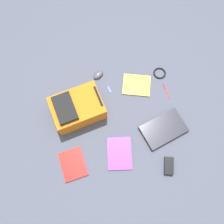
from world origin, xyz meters
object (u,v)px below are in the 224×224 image
(backpack, at_px, (77,108))
(pen_black, at_px, (166,91))
(book_manual, at_px, (137,85))
(power_brick, at_px, (169,166))
(book_blue, at_px, (119,153))
(book_comic, at_px, (73,164))
(computer_mouse, at_px, (98,75))
(laptop, at_px, (163,129))
(cable_coil, at_px, (160,73))
(usb_stick, at_px, (109,89))

(backpack, height_order, pen_black, backpack)
(backpack, height_order, book_manual, backpack)
(book_manual, relative_size, power_brick, 2.13)
(power_brick, bearing_deg, book_blue, 152.72)
(backpack, relative_size, book_blue, 1.52)
(book_manual, xyz_separation_m, pen_black, (0.24, -0.11, -0.00))
(book_comic, height_order, computer_mouse, computer_mouse)
(laptop, height_order, book_manual, laptop)
(book_comic, distance_m, cable_coil, 1.08)
(book_blue, relative_size, book_comic, 1.15)
(laptop, relative_size, computer_mouse, 3.93)
(backpack, distance_m, usb_stick, 0.34)
(backpack, relative_size, power_brick, 3.29)
(backpack, bearing_deg, power_brick, -44.60)
(computer_mouse, bearing_deg, book_manual, 26.56)
(laptop, distance_m, book_blue, 0.41)
(book_manual, relative_size, usb_stick, 4.77)
(power_brick, distance_m, pen_black, 0.64)
(book_comic, distance_m, power_brick, 0.75)
(pen_black, bearing_deg, book_manual, 155.03)
(laptop, relative_size, book_comic, 1.59)
(book_comic, relative_size, cable_coil, 2.27)
(cable_coil, height_order, power_brick, power_brick)
(book_blue, xyz_separation_m, book_manual, (0.28, 0.55, -0.00))
(book_manual, height_order, computer_mouse, computer_mouse)
(power_brick, relative_size, pen_black, 0.92)
(backpack, relative_size, cable_coil, 3.98)
(book_comic, bearing_deg, cable_coil, 34.64)
(book_blue, height_order, book_comic, book_comic)
(computer_mouse, relative_size, usb_stick, 1.70)
(laptop, bearing_deg, book_blue, -164.25)
(laptop, height_order, power_brick, power_brick)
(book_comic, distance_m, pen_black, 1.00)
(book_comic, height_order, pen_black, book_comic)
(power_brick, bearing_deg, computer_mouse, 112.68)
(computer_mouse, distance_m, usb_stick, 0.17)
(backpack, distance_m, power_brick, 0.86)
(book_blue, xyz_separation_m, usb_stick, (0.04, 0.56, -0.00))
(laptop, height_order, pen_black, laptop)
(book_comic, height_order, cable_coil, book_comic)
(book_comic, xyz_separation_m, pen_black, (0.90, 0.44, -0.00))
(laptop, bearing_deg, computer_mouse, 124.89)
(cable_coil, bearing_deg, computer_mouse, 169.22)
(cable_coil, xyz_separation_m, power_brick, (-0.16, -0.79, 0.01))
(power_brick, bearing_deg, pen_black, 74.48)
(usb_stick, bearing_deg, pen_black, -14.48)
(book_blue, relative_size, cable_coil, 2.62)
(backpack, bearing_deg, book_manual, 13.47)
(laptop, relative_size, book_blue, 1.38)
(cable_coil, relative_size, usb_stick, 1.85)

